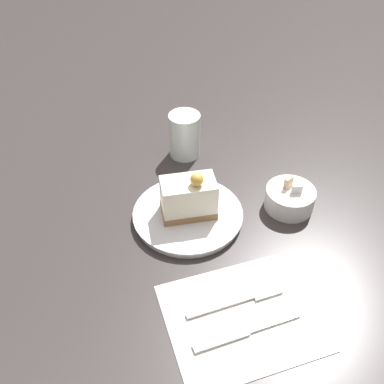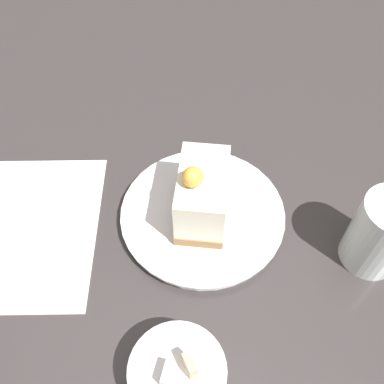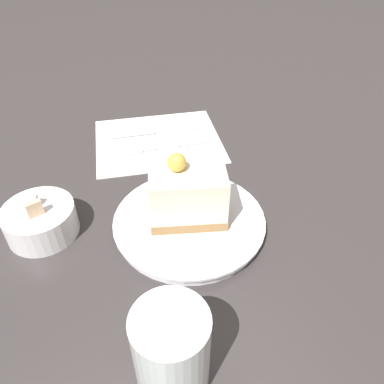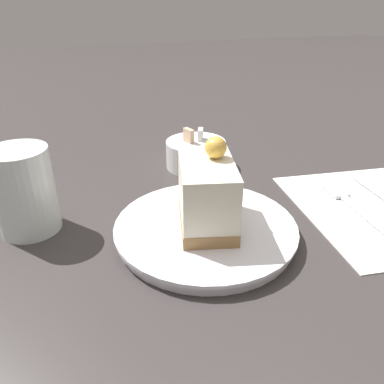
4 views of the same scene
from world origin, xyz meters
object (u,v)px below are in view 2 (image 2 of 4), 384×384
object	(u,v)px
plate	(203,215)
cake_slice	(202,195)
fork	(40,237)
knife	(2,216)
sugar_bowl	(178,375)
drinking_glass	(381,234)

from	to	relation	value
plate	cake_slice	bearing A→B (deg)	39.73
fork	plate	bearing A→B (deg)	-173.99
plate	cake_slice	xyz separation A→B (m)	(0.00, 0.00, 0.05)
cake_slice	knife	distance (m)	0.27
sugar_bowl	drinking_glass	bearing A→B (deg)	-155.89
fork	sugar_bowl	size ratio (longest dim) A/B	1.70
fork	cake_slice	bearing A→B (deg)	-174.37
fork	knife	bearing A→B (deg)	-31.51
cake_slice	knife	size ratio (longest dim) A/B	0.65
cake_slice	drinking_glass	size ratio (longest dim) A/B	1.12
plate	drinking_glass	xyz separation A→B (m)	(-0.20, 0.08, 0.04)
plate	drinking_glass	distance (m)	0.22
drinking_glass	plate	bearing A→B (deg)	-23.15
knife	sugar_bowl	bearing A→B (deg)	136.88
knife	sugar_bowl	distance (m)	0.31
cake_slice	sugar_bowl	xyz separation A→B (m)	(0.06, 0.19, -0.03)
cake_slice	sugar_bowl	world-z (taller)	cake_slice
knife	drinking_glass	world-z (taller)	drinking_glass
cake_slice	drinking_glass	distance (m)	0.21
cake_slice	fork	world-z (taller)	cake_slice
plate	sugar_bowl	bearing A→B (deg)	73.77
sugar_bowl	cake_slice	bearing A→B (deg)	-105.89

